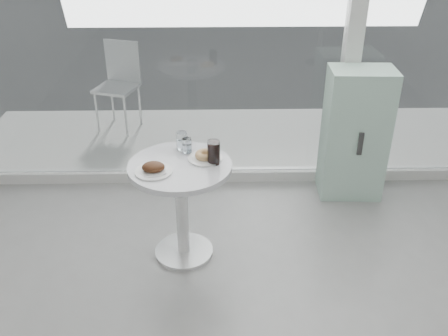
{
  "coord_description": "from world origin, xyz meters",
  "views": [
    {
      "loc": [
        -0.26,
        -1.1,
        2.42
      ],
      "look_at": [
        -0.2,
        1.7,
        0.85
      ],
      "focal_mm": 40.0,
      "sensor_mm": 36.0,
      "label": 1
    }
  ],
  "objects_px": {
    "main_table": "(181,191)",
    "mint_cabinet": "(355,134)",
    "patio_chair": "(119,80)",
    "cola_glass": "(214,153)",
    "water_tumbler_b": "(187,146)",
    "plate_donut": "(205,156)",
    "water_tumbler_a": "(182,142)",
    "plate_fritter": "(154,168)"
  },
  "relations": [
    {
      "from": "main_table",
      "to": "mint_cabinet",
      "type": "bearing_deg",
      "value": 30.58
    },
    {
      "from": "main_table",
      "to": "patio_chair",
      "type": "xyz_separation_m",
      "value": [
        -0.8,
        2.26,
        0.04
      ]
    },
    {
      "from": "mint_cabinet",
      "to": "cola_glass",
      "type": "relative_size",
      "value": 6.9
    },
    {
      "from": "main_table",
      "to": "water_tumbler_b",
      "type": "xyz_separation_m",
      "value": [
        0.04,
        0.18,
        0.27
      ]
    },
    {
      "from": "mint_cabinet",
      "to": "water_tumbler_b",
      "type": "distance_m",
      "value": 1.58
    },
    {
      "from": "main_table",
      "to": "plate_donut",
      "type": "xyz_separation_m",
      "value": [
        0.17,
        0.08,
        0.24
      ]
    },
    {
      "from": "water_tumbler_b",
      "to": "cola_glass",
      "type": "bearing_deg",
      "value": -41.04
    },
    {
      "from": "water_tumbler_a",
      "to": "water_tumbler_b",
      "type": "xyz_separation_m",
      "value": [
        0.04,
        -0.05,
        -0.01
      ]
    },
    {
      "from": "plate_fritter",
      "to": "water_tumbler_a",
      "type": "height_order",
      "value": "water_tumbler_a"
    },
    {
      "from": "patio_chair",
      "to": "water_tumbler_a",
      "type": "xyz_separation_m",
      "value": [
        0.81,
        -2.03,
        0.24
      ]
    },
    {
      "from": "water_tumbler_a",
      "to": "water_tumbler_b",
      "type": "relative_size",
      "value": 1.2
    },
    {
      "from": "plate_fritter",
      "to": "water_tumbler_a",
      "type": "distance_m",
      "value": 0.38
    },
    {
      "from": "mint_cabinet",
      "to": "main_table",
      "type": "bearing_deg",
      "value": -147.03
    },
    {
      "from": "water_tumbler_a",
      "to": "water_tumbler_b",
      "type": "bearing_deg",
      "value": -53.6
    },
    {
      "from": "plate_donut",
      "to": "cola_glass",
      "type": "bearing_deg",
      "value": -46.14
    },
    {
      "from": "mint_cabinet",
      "to": "plate_fritter",
      "type": "relative_size",
      "value": 4.58
    },
    {
      "from": "patio_chair",
      "to": "main_table",
      "type": "bearing_deg",
      "value": -51.83
    },
    {
      "from": "water_tumbler_b",
      "to": "plate_fritter",
      "type": "bearing_deg",
      "value": -126.24
    },
    {
      "from": "mint_cabinet",
      "to": "patio_chair",
      "type": "xyz_separation_m",
      "value": [
        -2.25,
        1.41,
        0.01
      ]
    },
    {
      "from": "water_tumbler_a",
      "to": "cola_glass",
      "type": "bearing_deg",
      "value": -43.61
    },
    {
      "from": "patio_chair",
      "to": "cola_glass",
      "type": "height_order",
      "value": "patio_chair"
    },
    {
      "from": "patio_chair",
      "to": "cola_glass",
      "type": "relative_size",
      "value": 5.67
    },
    {
      "from": "mint_cabinet",
      "to": "water_tumbler_b",
      "type": "height_order",
      "value": "mint_cabinet"
    },
    {
      "from": "patio_chair",
      "to": "water_tumbler_b",
      "type": "bearing_deg",
      "value": -49.28
    },
    {
      "from": "main_table",
      "to": "cola_glass",
      "type": "xyz_separation_m",
      "value": [
        0.23,
        0.01,
        0.3
      ]
    },
    {
      "from": "water_tumbler_b",
      "to": "plate_donut",
      "type": "bearing_deg",
      "value": -38.37
    },
    {
      "from": "plate_fritter",
      "to": "cola_glass",
      "type": "bearing_deg",
      "value": 16.24
    },
    {
      "from": "patio_chair",
      "to": "plate_fritter",
      "type": "height_order",
      "value": "patio_chair"
    },
    {
      "from": "main_table",
      "to": "plate_donut",
      "type": "relative_size",
      "value": 3.15
    },
    {
      "from": "plate_fritter",
      "to": "water_tumbler_b",
      "type": "xyz_separation_m",
      "value": [
        0.21,
        0.28,
        0.02
      ]
    },
    {
      "from": "cola_glass",
      "to": "main_table",
      "type": "bearing_deg",
      "value": -176.92
    },
    {
      "from": "water_tumbler_b",
      "to": "water_tumbler_a",
      "type": "bearing_deg",
      "value": 126.4
    },
    {
      "from": "plate_donut",
      "to": "water_tumbler_b",
      "type": "height_order",
      "value": "water_tumbler_b"
    },
    {
      "from": "mint_cabinet",
      "to": "plate_fritter",
      "type": "bearing_deg",
      "value": -146.86
    },
    {
      "from": "mint_cabinet",
      "to": "cola_glass",
      "type": "distance_m",
      "value": 1.5
    },
    {
      "from": "main_table",
      "to": "cola_glass",
      "type": "bearing_deg",
      "value": 3.08
    },
    {
      "from": "plate_fritter",
      "to": "water_tumbler_b",
      "type": "bearing_deg",
      "value": 53.76
    },
    {
      "from": "mint_cabinet",
      "to": "plate_fritter",
      "type": "xyz_separation_m",
      "value": [
        -1.61,
        -0.96,
        0.22
      ]
    },
    {
      "from": "plate_donut",
      "to": "cola_glass",
      "type": "height_order",
      "value": "cola_glass"
    },
    {
      "from": "cola_glass",
      "to": "mint_cabinet",
      "type": "bearing_deg",
      "value": 34.78
    },
    {
      "from": "plate_fritter",
      "to": "cola_glass",
      "type": "relative_size",
      "value": 1.51
    },
    {
      "from": "mint_cabinet",
      "to": "plate_donut",
      "type": "bearing_deg",
      "value": -146.13
    }
  ]
}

